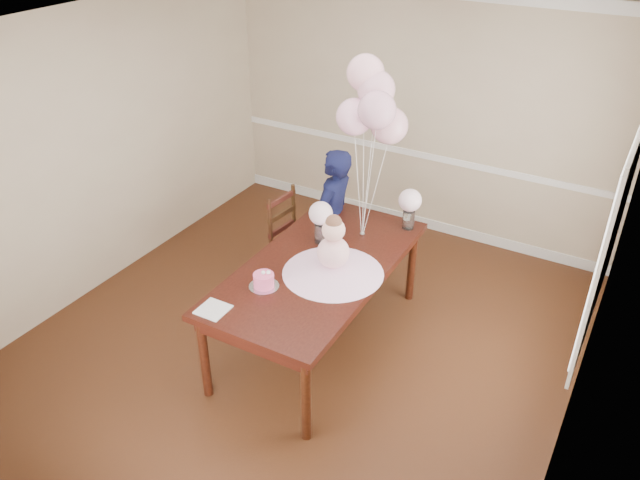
# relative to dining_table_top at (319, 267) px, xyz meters

# --- Properties ---
(floor) EXTENTS (4.50, 5.00, 0.00)m
(floor) POSITION_rel_dining_table_top_xyz_m (-0.14, -0.08, -0.80)
(floor) COLOR #34190D
(floor) RESTS_ON ground
(ceiling) EXTENTS (4.50, 5.00, 0.02)m
(ceiling) POSITION_rel_dining_table_top_xyz_m (-0.14, -0.08, 1.90)
(ceiling) COLOR white
(ceiling) RESTS_ON wall_back
(wall_back) EXTENTS (4.50, 0.02, 2.70)m
(wall_back) POSITION_rel_dining_table_top_xyz_m (-0.14, 2.42, 0.55)
(wall_back) COLOR tan
(wall_back) RESTS_ON floor
(wall_front) EXTENTS (4.50, 0.02, 2.70)m
(wall_front) POSITION_rel_dining_table_top_xyz_m (-0.14, -2.58, 0.55)
(wall_front) COLOR tan
(wall_front) RESTS_ON floor
(wall_left) EXTENTS (0.02, 5.00, 2.70)m
(wall_left) POSITION_rel_dining_table_top_xyz_m (-2.39, -0.08, 0.55)
(wall_left) COLOR tan
(wall_left) RESTS_ON floor
(wall_right) EXTENTS (0.02, 5.00, 2.70)m
(wall_right) POSITION_rel_dining_table_top_xyz_m (2.11, -0.08, 0.55)
(wall_right) COLOR tan
(wall_right) RESTS_ON floor
(chair_rail_trim) EXTENTS (4.50, 0.02, 0.07)m
(chair_rail_trim) POSITION_rel_dining_table_top_xyz_m (-0.14, 2.41, 0.10)
(chair_rail_trim) COLOR white
(chair_rail_trim) RESTS_ON wall_back
(baseboard_trim) EXTENTS (4.50, 0.02, 0.12)m
(baseboard_trim) POSITION_rel_dining_table_top_xyz_m (-0.14, 2.41, -0.74)
(baseboard_trim) COLOR silver
(baseboard_trim) RESTS_ON floor
(window_frame) EXTENTS (0.02, 1.66, 1.56)m
(window_frame) POSITION_rel_dining_table_top_xyz_m (2.09, 0.42, 0.75)
(window_frame) COLOR white
(window_frame) RESTS_ON wall_right
(window_blinds) EXTENTS (0.01, 1.50, 1.40)m
(window_blinds) POSITION_rel_dining_table_top_xyz_m (2.07, 0.42, 0.75)
(window_blinds) COLOR white
(window_blinds) RESTS_ON wall_right
(dining_table_top) EXTENTS (1.13, 2.21, 0.05)m
(dining_table_top) POSITION_rel_dining_table_top_xyz_m (0.00, 0.00, 0.00)
(dining_table_top) COLOR black
(dining_table_top) RESTS_ON table_leg_fl
(table_apron) EXTENTS (1.02, 2.10, 0.11)m
(table_apron) POSITION_rel_dining_table_top_xyz_m (0.00, -0.00, -0.08)
(table_apron) COLOR black
(table_apron) RESTS_ON table_leg_fl
(table_leg_fl) EXTENTS (0.08, 0.08, 0.77)m
(table_leg_fl) POSITION_rel_dining_table_top_xyz_m (-0.45, -1.02, -0.41)
(table_leg_fl) COLOR black
(table_leg_fl) RESTS_ON floor
(table_leg_fr) EXTENTS (0.08, 0.08, 0.77)m
(table_leg_fr) POSITION_rel_dining_table_top_xyz_m (0.47, -1.00, -0.41)
(table_leg_fr) COLOR black
(table_leg_fr) RESTS_ON floor
(table_leg_bl) EXTENTS (0.08, 0.08, 0.77)m
(table_leg_bl) POSITION_rel_dining_table_top_xyz_m (-0.47, 1.00, -0.41)
(table_leg_bl) COLOR black
(table_leg_bl) RESTS_ON floor
(table_leg_br) EXTENTS (0.08, 0.08, 0.77)m
(table_leg_br) POSITION_rel_dining_table_top_xyz_m (0.45, 1.02, -0.41)
(table_leg_br) COLOR black
(table_leg_br) RESTS_ON floor
(baby_skirt) EXTENTS (0.85, 0.85, 0.11)m
(baby_skirt) POSITION_rel_dining_table_top_xyz_m (0.17, -0.05, 0.08)
(baby_skirt) COLOR #FBB9E4
(baby_skirt) RESTS_ON dining_table_top
(baby_torso) EXTENTS (0.26, 0.26, 0.26)m
(baby_torso) POSITION_rel_dining_table_top_xyz_m (0.17, -0.05, 0.22)
(baby_torso) COLOR #FFA1D3
(baby_torso) RESTS_ON baby_skirt
(baby_head) EXTENTS (0.19, 0.19, 0.19)m
(baby_head) POSITION_rel_dining_table_top_xyz_m (0.17, -0.05, 0.43)
(baby_head) COLOR #FFBEAF
(baby_head) RESTS_ON baby_torso
(baby_hair) EXTENTS (0.13, 0.13, 0.13)m
(baby_hair) POSITION_rel_dining_table_top_xyz_m (0.17, -0.05, 0.50)
(baby_hair) COLOR brown
(baby_hair) RESTS_ON baby_head
(cake_platter) EXTENTS (0.24, 0.24, 0.01)m
(cake_platter) POSITION_rel_dining_table_top_xyz_m (-0.21, -0.50, 0.03)
(cake_platter) COLOR #B9B9BE
(cake_platter) RESTS_ON dining_table_top
(birthday_cake) EXTENTS (0.17, 0.17, 0.11)m
(birthday_cake) POSITION_rel_dining_table_top_xyz_m (-0.21, -0.50, 0.09)
(birthday_cake) COLOR #FF508C
(birthday_cake) RESTS_ON cake_platter
(cake_flower_a) EXTENTS (0.03, 0.03, 0.03)m
(cake_flower_a) POSITION_rel_dining_table_top_xyz_m (-0.21, -0.50, 0.16)
(cake_flower_a) COLOR white
(cake_flower_a) RESTS_ON birthday_cake
(cake_flower_b) EXTENTS (0.03, 0.03, 0.03)m
(cake_flower_b) POSITION_rel_dining_table_top_xyz_m (-0.18, -0.47, 0.16)
(cake_flower_b) COLOR white
(cake_flower_b) RESTS_ON birthday_cake
(rose_vase_near) EXTENTS (0.11, 0.11, 0.18)m
(rose_vase_near) POSITION_rel_dining_table_top_xyz_m (-0.17, 0.33, 0.12)
(rose_vase_near) COLOR silver
(rose_vase_near) RESTS_ON dining_table_top
(roses_near) EXTENTS (0.21, 0.21, 0.21)m
(roses_near) POSITION_rel_dining_table_top_xyz_m (-0.17, 0.33, 0.31)
(roses_near) COLOR #F8D0DA
(roses_near) RESTS_ON rose_vase_near
(rose_vase_far) EXTENTS (0.11, 0.11, 0.18)m
(rose_vase_far) POSITION_rel_dining_table_top_xyz_m (0.40, 0.94, 0.12)
(rose_vase_far) COLOR silver
(rose_vase_far) RESTS_ON dining_table_top
(roses_far) EXTENTS (0.21, 0.21, 0.21)m
(roses_far) POSITION_rel_dining_table_top_xyz_m (0.40, 0.94, 0.31)
(roses_far) COLOR white
(roses_far) RESTS_ON rose_vase_far
(napkin) EXTENTS (0.22, 0.22, 0.01)m
(napkin) POSITION_rel_dining_table_top_xyz_m (-0.37, -0.94, 0.03)
(napkin) COLOR silver
(napkin) RESTS_ON dining_table_top
(balloon_weight) EXTENTS (0.04, 0.04, 0.02)m
(balloon_weight) POSITION_rel_dining_table_top_xyz_m (0.10, 0.61, 0.04)
(balloon_weight) COLOR #B7B7BB
(balloon_weight) RESTS_ON dining_table_top
(balloon_a) EXTENTS (0.31, 0.31, 0.31)m
(balloon_a) POSITION_rel_dining_table_top_xyz_m (-0.01, 0.60, 1.12)
(balloon_a) COLOR #FFB4D3
(balloon_a) RESTS_ON balloon_ribbon_a
(balloon_b) EXTENTS (0.31, 0.31, 0.31)m
(balloon_b) POSITION_rel_dining_table_top_xyz_m (0.21, 0.55, 1.23)
(balloon_b) COLOR #D798B2
(balloon_b) RESTS_ON balloon_ribbon_b
(balloon_c) EXTENTS (0.31, 0.31, 0.31)m
(balloon_c) POSITION_rel_dining_table_top_xyz_m (0.12, 0.72, 1.34)
(balloon_c) COLOR #DF9EB2
(balloon_c) RESTS_ON balloon_ribbon_c
(balloon_d) EXTENTS (0.31, 0.31, 0.31)m
(balloon_d) POSITION_rel_dining_table_top_xyz_m (0.01, 0.74, 1.45)
(balloon_d) COLOR #F7AFBE
(balloon_d) RESTS_ON balloon_ribbon_d
(balloon_e) EXTENTS (0.31, 0.31, 0.31)m
(balloon_e) POSITION_rel_dining_table_top_xyz_m (0.26, 0.70, 1.07)
(balloon_e) COLOR #DD9DAC
(balloon_e) RESTS_ON balloon_ribbon_e
(balloon_ribbon_a) EXTENTS (0.10, 0.01, 0.92)m
(balloon_ribbon_a) POSITION_rel_dining_table_top_xyz_m (0.05, 0.60, 0.50)
(balloon_ribbon_a) COLOR white
(balloon_ribbon_a) RESTS_ON balloon_weight
(balloon_ribbon_b) EXTENTS (0.11, 0.06, 1.03)m
(balloon_ribbon_b) POSITION_rel_dining_table_top_xyz_m (0.16, 0.58, 0.55)
(balloon_ribbon_b) COLOR white
(balloon_ribbon_b) RESTS_ON balloon_weight
(balloon_ribbon_c) EXTENTS (0.02, 0.10, 1.14)m
(balloon_ribbon_c) POSITION_rel_dining_table_top_xyz_m (0.11, 0.66, 0.61)
(balloon_ribbon_c) COLOR silver
(balloon_ribbon_c) RESTS_ON balloon_weight
(balloon_ribbon_d) EXTENTS (0.09, 0.11, 1.24)m
(balloon_ribbon_d) POSITION_rel_dining_table_top_xyz_m (0.06, 0.67, 0.66)
(balloon_ribbon_d) COLOR white
(balloon_ribbon_d) RESTS_ON balloon_weight
(balloon_ribbon_e) EXTENTS (0.15, 0.08, 0.85)m
(balloon_ribbon_e) POSITION_rel_dining_table_top_xyz_m (0.18, 0.65, 0.47)
(balloon_ribbon_e) COLOR white
(balloon_ribbon_e) RESTS_ON balloon_weight
(dining_chair_seat) EXTENTS (0.49, 0.49, 0.05)m
(dining_chair_seat) POSITION_rel_dining_table_top_xyz_m (-0.59, 0.62, -0.34)
(dining_chair_seat) COLOR #3C1D10
(dining_chair_seat) RESTS_ON chair_leg_fl
(chair_leg_fl) EXTENTS (0.04, 0.04, 0.43)m
(chair_leg_fl) POSITION_rel_dining_table_top_xyz_m (-0.79, 0.46, -0.58)
(chair_leg_fl) COLOR #341E0E
(chair_leg_fl) RESTS_ON floor
(chair_leg_fr) EXTENTS (0.04, 0.04, 0.43)m
(chair_leg_fr) POSITION_rel_dining_table_top_xyz_m (-0.43, 0.43, -0.58)
(chair_leg_fr) COLOR #331A0E
(chair_leg_fr) RESTS_ON floor
(chair_leg_bl) EXTENTS (0.04, 0.04, 0.43)m
(chair_leg_bl) POSITION_rel_dining_table_top_xyz_m (-0.75, 0.82, -0.58)
(chair_leg_bl) COLOR #3D1910
(chair_leg_bl) RESTS_ON floor
(chair_leg_br) EXTENTS (0.04, 0.04, 0.43)m
(chair_leg_br) POSITION_rel_dining_table_top_xyz_m (-0.39, 0.79, -0.58)
(chair_leg_br) COLOR #35130E
(chair_leg_br) RESTS_ON floor
(chair_back_post_l) EXTENTS (0.04, 0.04, 0.56)m
(chair_back_post_l) POSITION_rel_dining_table_top_xyz_m (-0.81, 0.47, -0.05)
(chair_back_post_l) COLOR #32190D
(chair_back_post_l) RESTS_ON dining_chair_seat
(chair_back_post_r) EXTENTS (0.04, 0.04, 0.56)m
(chair_back_post_r) POSITION_rel_dining_table_top_xyz_m (-0.77, 0.83, -0.05)
(chair_back_post_r) COLOR #341E0E
(chair_back_post_r) RESTS_ON dining_chair_seat
(chair_slat_low) EXTENTS (0.07, 0.40, 0.05)m
(chair_slat_low) POSITION_rel_dining_table_top_xyz_m (-0.79, 0.65, -0.17)
(chair_slat_low) COLOR #39120F
(chair_slat_low) RESTS_ON dining_chair_seat
(chair_slat_mid) EXTENTS (0.07, 0.40, 0.05)m
(chair_slat_mid) POSITION_rel_dining_table_top_xyz_m (-0.79, 0.65, -0.01)
(chair_slat_mid) COLOR #321C0D
(chair_slat_mid) RESTS_ON dining_chair_seat
(chair_slat_top) EXTENTS (0.07, 0.40, 0.05)m
(chair_slat_top) POSITION_rel_dining_table_top_xyz_m (-0.79, 0.65, 0.15)
(chair_slat_top) COLOR #3D1610
(chair_slat_top) RESTS_ON dining_chair_seat
(woman) EXTENTS (0.38, 0.55, 1.46)m
(woman) POSITION_rel_dining_table_top_xyz_m (-0.34, 0.87, -0.07)
(woman) COLOR black
(woman) RESTS_ON floor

